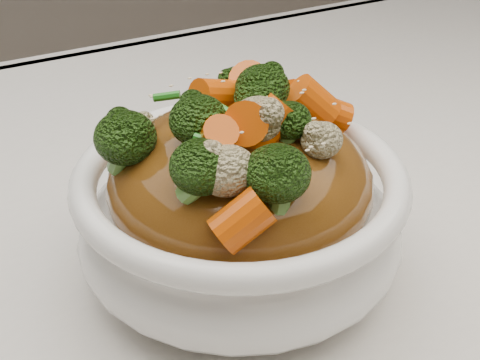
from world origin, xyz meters
TOP-DOWN VIEW (x-y plane):
  - tablecloth at (0.00, 0.00)m, footprint 1.20×0.80m
  - bowl at (-0.04, -0.01)m, footprint 0.21×0.21m
  - sauce_base at (-0.04, -0.01)m, footprint 0.17×0.17m
  - carrots at (-0.04, -0.01)m, footprint 0.17×0.17m
  - broccoli at (-0.04, -0.01)m, footprint 0.17×0.17m
  - cauliflower at (-0.04, -0.01)m, footprint 0.17×0.17m
  - scallions at (-0.04, -0.01)m, footprint 0.13×0.13m
  - sesame_seeds at (-0.04, -0.01)m, footprint 0.15×0.15m

SIDE VIEW (x-z plane):
  - tablecloth at x=0.00m, z-range 0.71..0.75m
  - bowl at x=-0.04m, z-range 0.75..0.83m
  - sauce_base at x=-0.04m, z-range 0.77..0.86m
  - cauliflower at x=-0.04m, z-range 0.86..0.89m
  - broccoli at x=-0.04m, z-range 0.85..0.89m
  - carrots at x=-0.04m, z-range 0.85..0.90m
  - sesame_seeds at x=-0.04m, z-range 0.87..0.88m
  - scallions at x=-0.04m, z-range 0.87..0.88m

